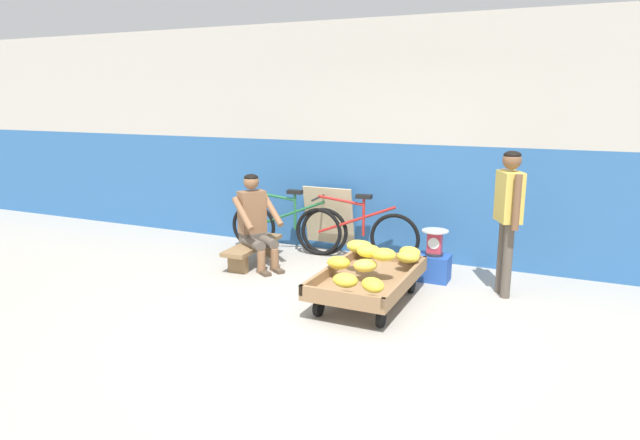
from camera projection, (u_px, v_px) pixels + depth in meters
name	position (u px, v px, depth m)	size (l,w,h in m)	color
ground_plane	(317.00, 332.00, 4.96)	(80.00, 80.00, 0.00)	#A39E93
back_wall	(406.00, 141.00, 7.07)	(16.00, 0.30, 3.01)	#2D609E
banana_cart	(368.00, 281.00, 5.60)	(0.85, 1.45, 0.36)	#8E6B47
banana_pile	(372.00, 259.00, 5.58)	(0.85, 1.44, 0.26)	gold
low_bench	(253.00, 248.00, 6.95)	(0.36, 1.11, 0.27)	olive
vendor_seated	(255.00, 221.00, 6.80)	(0.74, 0.66, 1.14)	brown
plastic_crate	(434.00, 268.00, 6.33)	(0.36, 0.28, 0.30)	#234CA8
weighing_scale	(435.00, 242.00, 6.26)	(0.30, 0.30, 0.29)	#28282D
bicycle_near_left	(288.00, 227.00, 7.45)	(1.65, 0.48, 0.86)	black
bicycle_far_left	(356.00, 233.00, 7.13)	(1.66, 0.48, 0.86)	black
sign_board	(329.00, 219.00, 7.51)	(0.70, 0.21, 0.89)	#C6B289
customer_adult	(508.00, 207.00, 5.69)	(0.32, 0.45, 1.53)	brown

